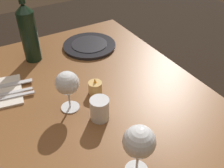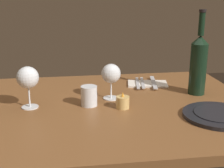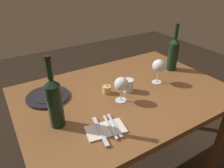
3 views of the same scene
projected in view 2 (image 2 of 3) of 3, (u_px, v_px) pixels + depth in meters
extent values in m
cube|color=brown|center=(96.00, 109.00, 1.27)|extent=(1.30, 0.90, 0.04)
cylinder|color=brown|center=(191.00, 139.00, 1.82)|extent=(0.06, 0.06, 0.70)
cylinder|color=white|center=(111.00, 98.00, 1.34)|extent=(0.07, 0.07, 0.00)
cylinder|color=white|center=(111.00, 89.00, 1.33)|extent=(0.01, 0.01, 0.07)
sphere|color=white|center=(111.00, 73.00, 1.31)|extent=(0.08, 0.08, 0.08)
cylinder|color=maroon|center=(111.00, 74.00, 1.31)|extent=(0.06, 0.06, 0.03)
cylinder|color=white|center=(30.00, 107.00, 1.24)|extent=(0.07, 0.07, 0.00)
cylinder|color=white|center=(29.00, 96.00, 1.23)|extent=(0.01, 0.01, 0.08)
sphere|color=white|center=(28.00, 77.00, 1.21)|extent=(0.09, 0.09, 0.09)
cylinder|color=maroon|center=(28.00, 79.00, 1.21)|extent=(0.07, 0.07, 0.02)
cylinder|color=black|center=(198.00, 69.00, 1.38)|extent=(0.07, 0.07, 0.22)
cone|color=black|center=(200.00, 40.00, 1.34)|extent=(0.07, 0.07, 0.03)
cylinder|color=black|center=(202.00, 24.00, 1.32)|extent=(0.03, 0.03, 0.10)
cylinder|color=black|center=(203.00, 11.00, 1.30)|extent=(0.03, 0.03, 0.01)
cylinder|color=white|center=(89.00, 96.00, 1.25)|extent=(0.07, 0.07, 0.08)
cylinder|color=silver|center=(89.00, 99.00, 1.26)|extent=(0.06, 0.06, 0.05)
cylinder|color=#DBB266|center=(123.00, 102.00, 1.23)|extent=(0.05, 0.05, 0.05)
cylinder|color=white|center=(123.00, 104.00, 1.23)|extent=(0.04, 0.04, 0.03)
cone|color=#F99E2D|center=(123.00, 94.00, 1.22)|extent=(0.01, 0.01, 0.02)
cylinder|color=black|center=(218.00, 115.00, 1.15)|extent=(0.26, 0.26, 0.01)
cylinder|color=black|center=(218.00, 113.00, 1.15)|extent=(0.17, 0.17, 0.00)
cube|color=silver|center=(148.00, 84.00, 1.54)|extent=(0.21, 0.14, 0.01)
cube|color=silver|center=(143.00, 83.00, 1.53)|extent=(0.05, 0.18, 0.00)
cube|color=silver|center=(138.00, 83.00, 1.53)|extent=(0.05, 0.18, 0.00)
cube|color=silver|center=(154.00, 82.00, 1.54)|extent=(0.06, 0.21, 0.00)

